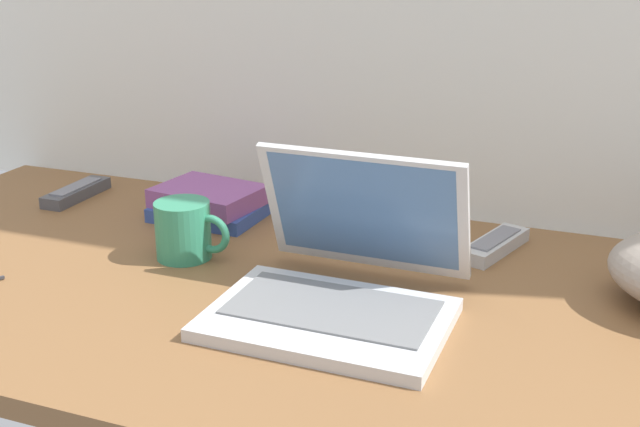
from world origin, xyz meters
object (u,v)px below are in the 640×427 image
(coffee_mug, at_px, (185,230))
(remote_control_near, at_px, (76,192))
(laptop, at_px, (341,280))
(book_stack, at_px, (209,203))
(remote_control_far, at_px, (495,245))

(coffee_mug, distance_m, remote_control_near, 0.40)
(laptop, bearing_deg, coffee_mug, 163.50)
(coffee_mug, relative_size, book_stack, 0.64)
(laptop, relative_size, remote_control_far, 1.87)
(laptop, height_order, remote_control_near, laptop)
(coffee_mug, bearing_deg, remote_control_far, 23.94)
(laptop, xyz_separation_m, coffee_mug, (-0.29, 0.09, 0.00))
(laptop, relative_size, coffee_mug, 2.50)
(coffee_mug, xyz_separation_m, remote_control_far, (0.45, 0.20, -0.04))
(remote_control_near, relative_size, book_stack, 0.82)
(laptop, bearing_deg, remote_control_near, 157.06)
(book_stack, bearing_deg, remote_control_far, 2.58)
(laptop, distance_m, remote_control_far, 0.33)
(laptop, height_order, remote_control_far, laptop)
(coffee_mug, distance_m, book_stack, 0.19)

